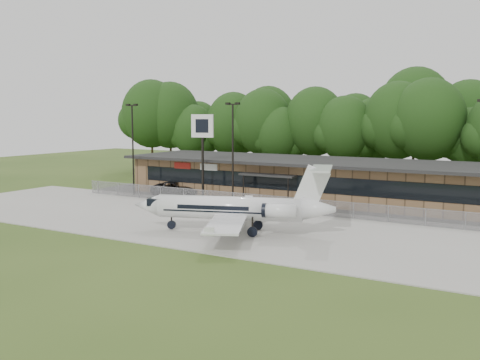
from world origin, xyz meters
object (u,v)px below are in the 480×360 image
Objects in this scene: terminal at (308,179)px; pole_sign at (202,135)px; business_jet at (237,209)px; suv at (175,189)px.

terminal is 4.52× the size of pole_sign.
pole_sign is at bearing 114.88° from business_jet.
pole_sign is (4.99, -1.89, 6.16)m from suv.
business_jet is 16.58m from pole_sign.
suv is 0.62× the size of pole_sign.
pole_sign reaches higher than terminal.
business_jet is 2.80× the size of suv.
terminal is at bearing 77.78° from business_jet.
terminal is 7.34× the size of suv.
suv is at bearing 146.04° from pole_sign.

